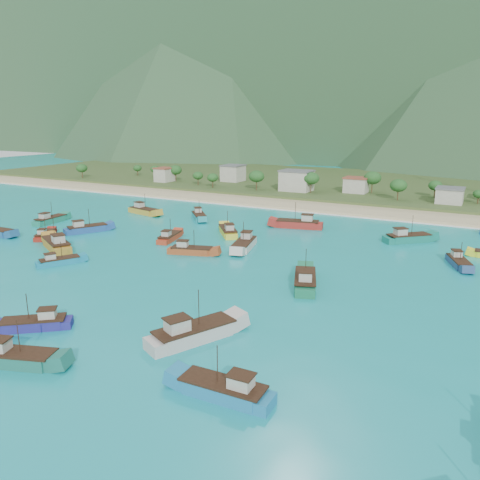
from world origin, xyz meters
The scene contains 26 objects.
ground centered at (0.00, 0.00, 0.00)m, with size 600.00×600.00×0.00m, color #0D8D92.
beach centered at (0.00, 79.00, 0.00)m, with size 400.00×18.00×1.20m, color beige.
land centered at (0.00, 140.00, 0.00)m, with size 400.00×110.00×2.40m, color #385123.
surf_line centered at (0.00, 69.50, 0.00)m, with size 400.00×2.50×0.08m, color white.
mountains centered at (-18.31, 403.81, 106.83)m, with size 1520.00×440.00×260.00m.
village centered at (10.69, 103.89, 4.83)m, with size 206.74×29.66×7.50m.
vegetation centered at (-3.10, 103.10, 5.14)m, with size 277.89×24.98×8.44m.
boat_0 centered at (-8.80, -37.16, 0.73)m, with size 10.93×6.39×6.20m.
boat_1 centered at (-57.12, 7.46, 0.56)m, with size 6.82×8.93×5.23m.
boat_2 centered at (-8.70, 21.91, 0.85)m, with size 6.08×12.07×6.85m.
boat_3 centered at (-35.75, 44.68, 0.72)m, with size 9.19×9.73×6.11m.
boat_7 centered at (35.24, 30.82, 0.60)m, with size 5.75×9.59×5.45m.
boat_9 centered at (6.54, -21.93, 0.95)m, with size 8.73×12.87×7.39m.
boat_10 centered at (23.14, 45.59, 0.85)m, with size 10.93×10.31×6.86m.
boat_14 centered at (-15.02, -29.30, 0.64)m, with size 9.31×8.20×5.69m.
boat_17 centered at (12.29, 4.81, 0.88)m, with size 7.38×12.37×7.02m.
boat_18 centered at (16.76, -31.31, 0.74)m, with size 10.63×3.40×6.23m.
boat_19 centered at (-5.49, 47.50, 0.96)m, with size 13.09×6.39×7.43m.
boat_20 centered at (-16.94, 12.46, 0.67)m, with size 10.30×5.76×5.84m.
boat_22 centered at (-55.15, 43.04, 0.85)m, with size 12.05×5.95×6.84m.
boat_23 centered at (-18.42, 31.55, 0.78)m, with size 9.36×10.50×6.44m.
boat_26 centered at (-36.33, -6.47, 0.52)m, with size 6.41×8.65×5.04m.
boat_27 centered at (-69.98, 20.07, 0.76)m, with size 4.32×11.02×6.34m.
boat_29 centered at (-52.45, 16.73, 0.78)m, with size 8.10×11.13×6.46m.
boat_31 centered at (-45.96, 1.36, 0.98)m, with size 13.06×9.35×7.56m.
boat_32 centered at (-28.26, 20.00, 0.63)m, with size 4.91×9.91×5.63m.
Camera 1 is at (38.79, -69.07, 28.44)m, focal length 35.00 mm.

